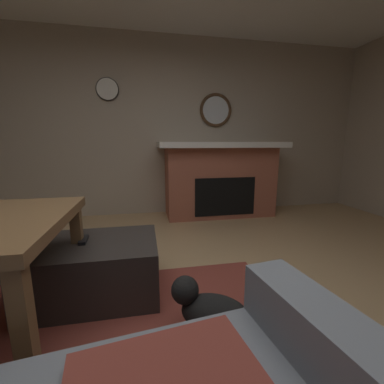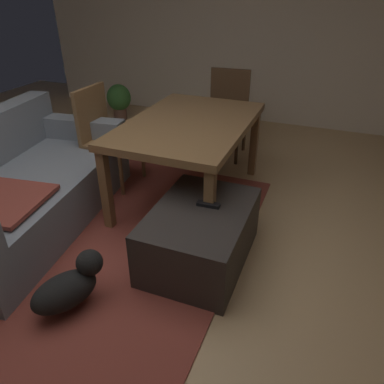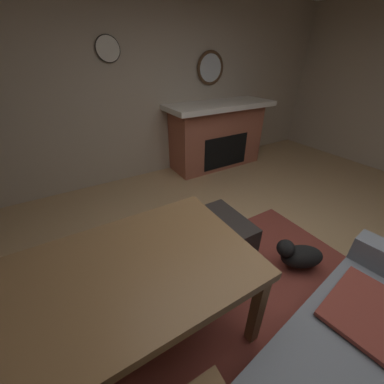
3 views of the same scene
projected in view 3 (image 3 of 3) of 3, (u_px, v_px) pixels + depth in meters
name	position (u px, v px, depth m)	size (l,w,h in m)	color
floor	(273.00, 283.00, 2.13)	(8.73, 8.73, 0.00)	tan
wall_back_fireplace_side	(146.00, 90.00, 3.53)	(7.68, 0.12, 2.70)	#B7A893
area_rug	(253.00, 320.00, 1.82)	(2.60, 2.00, 0.01)	brown
fireplace	(217.00, 135.00, 4.15)	(1.89, 0.76, 1.14)	#9E5642
round_wall_mirror	(210.00, 68.00, 3.82)	(0.52, 0.05, 0.52)	#4C331E
ottoman_coffee_table	(203.00, 244.00, 2.26)	(0.90, 0.63, 0.42)	#2D2826
tv_remote	(195.00, 228.00, 2.14)	(0.05, 0.16, 0.02)	black
dining_table	(131.00, 276.00, 1.39)	(1.48, 0.97, 0.74)	brown
small_dog	(299.00, 255.00, 2.18)	(0.47, 0.38, 0.31)	black
wall_clock	(108.00, 49.00, 2.97)	(0.32, 0.03, 0.32)	silver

